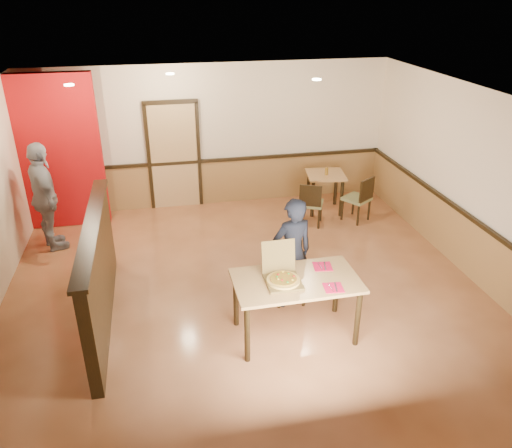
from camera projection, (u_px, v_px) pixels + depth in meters
The scene contains 26 objects.
floor at pixel (248, 293), 7.35m from camera, with size 7.00×7.00×0.00m, color #C67B4D.
ceiling at pixel (246, 103), 6.13m from camera, with size 7.00×7.00×0.00m, color black.
wall_back at pixel (214, 136), 9.82m from camera, with size 7.00×7.00×0.00m, color beige.
wall_right at pixel (479, 187), 7.38m from camera, with size 7.00×7.00×0.00m, color beige.
wainscot_back at pixel (216, 182), 10.21m from camera, with size 7.00×0.04×0.90m, color olive.
chair_rail_back at pixel (215, 160), 9.99m from camera, with size 7.00×0.06×0.06m, color black.
wainscot_right at pixel (465, 244), 7.79m from camera, with size 0.04×7.00×0.90m, color olive.
chair_rail_right at pixel (470, 217), 7.58m from camera, with size 0.06×7.00×0.06m, color black.
back_door at pixel (174, 157), 9.80m from camera, with size 0.90×0.06×2.10m, color #DDB071.
booth_partition at pixel (99, 272), 6.49m from camera, with size 0.20×3.10×1.44m.
red_accent_panel at pixel (55, 153), 8.85m from camera, with size 1.60×0.20×2.78m, color #AD0C0E.
spot_a at pixel (69, 85), 7.30m from camera, with size 0.14×0.14×0.02m, color #FFEDB2.
spot_b at pixel (170, 74), 8.20m from camera, with size 0.14×0.14×0.02m, color #FFEDB2.
spot_c at pixel (317, 79), 7.72m from camera, with size 0.14×0.14×0.02m, color #FFEDB2.
main_table at pixel (296, 287), 6.19m from camera, with size 1.57×0.91×0.83m.
diner_chair at pixel (289, 269), 7.07m from camera, with size 0.46×0.46×0.86m.
side_chair_left at pixel (311, 202), 9.22m from camera, with size 0.56×0.56×0.85m.
side_chair_right at pixel (360, 197), 9.39m from camera, with size 0.61×0.61×0.89m.
side_table at pixel (325, 182), 9.79m from camera, with size 0.82×0.82×0.77m.
diner at pixel (292, 253), 6.79m from camera, with size 0.59×0.39×1.62m, color black.
passerby at pixel (45, 198), 8.23m from camera, with size 1.10×0.46×1.87m, color #92929A.
pizza_box at pixel (282, 277), 6.08m from camera, with size 0.43×0.51×0.45m.
pizza at pixel (283, 280), 6.05m from camera, with size 0.41×0.41×0.03m, color #F1C257.
napkin_near at pixel (333, 288), 5.97m from camera, with size 0.25×0.25×0.01m.
napkin_far at pixel (323, 266), 6.42m from camera, with size 0.27×0.27×0.01m.
condiment at pixel (327, 171), 9.63m from camera, with size 0.06×0.06×0.15m, color brown.
Camera 1 is at (-1.13, -6.07, 4.13)m, focal length 35.00 mm.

